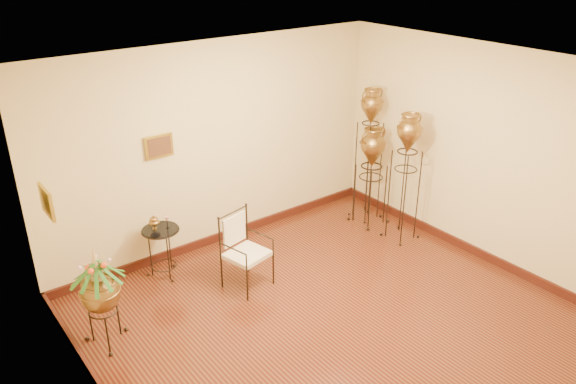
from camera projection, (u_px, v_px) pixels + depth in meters
ground at (341, 327)px, 6.22m from camera, size 5.00×5.00×0.00m
room_shell at (347, 184)px, 5.50m from camera, size 5.02×5.02×2.81m
amphora_tall at (369, 153)px, 8.24m from camera, size 0.52×0.52×2.02m
amphora_mid at (405, 177)px, 7.68m from camera, size 0.46×0.46×1.86m
amphora_short at (371, 176)px, 8.20m from camera, size 0.47×0.47×1.50m
planter_urn at (100, 290)px, 5.71m from camera, size 0.77×0.77×1.19m
armchair at (247, 252)px, 6.76m from camera, size 0.64×0.61×0.96m
side_table at (163, 251)px, 7.03m from camera, size 0.48×0.48×0.83m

